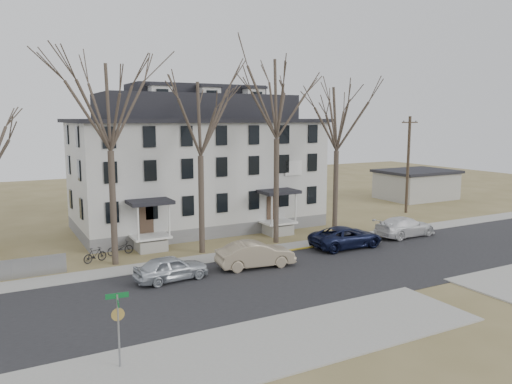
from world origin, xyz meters
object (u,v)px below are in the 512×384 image
car_navy (346,237)px  street_sign (118,320)px  tree_far_left (109,101)px  tree_center (277,93)px  tree_mid_left (200,114)px  bicycle_right (95,256)px  car_silver (171,269)px  tree_mid_right (337,114)px  car_white (405,227)px  car_tan (255,255)px  utility_pole_far (408,163)px  bicycle_left (120,249)px  boarding_house (198,164)px

car_navy → street_sign: bearing=119.1°
tree_far_left → tree_center: (12.00, 0.00, 0.74)m
tree_mid_left → tree_center: size_ratio=0.87×
tree_mid_left → bicycle_right: size_ratio=7.86×
car_silver → tree_far_left: bearing=17.6°
car_silver → tree_mid_right: bearing=-77.6°
tree_mid_right → car_white: size_ratio=2.39×
car_tan → car_navy: 8.15m
bicycle_right → car_silver: bearing=-169.5°
utility_pole_far → car_white: bearing=-135.5°
tree_mid_right → car_silver: size_ratio=2.98×
bicycle_left → boarding_house: bearing=-58.6°
tree_mid_left → car_navy: tree_mid_left is taller
tree_mid_left → car_silver: size_ratio=2.98×
car_white → bicycle_left: bearing=73.7°
boarding_house → tree_mid_left: size_ratio=1.63×
tree_mid_left → utility_pole_far: size_ratio=1.34×
utility_pole_far → car_silver: size_ratio=2.22×
tree_mid_left → street_sign: tree_mid_left is taller
tree_mid_right → car_navy: 9.79m
car_silver → bicycle_left: bearing=5.5°
boarding_house → tree_mid_left: tree_mid_left is taller
car_silver → bicycle_left: size_ratio=2.40×
tree_far_left → tree_mid_right: size_ratio=1.08×
boarding_house → utility_pole_far: boarding_house is taller
street_sign → bicycle_left: bearing=82.7°
utility_pole_far → street_sign: (-32.44, -17.97, -2.99)m
tree_far_left → tree_mid_left: (6.00, 0.00, -0.74)m
tree_mid_right → car_white: bearing=-36.7°
car_white → bicycle_left: (-21.12, 5.22, -0.30)m
boarding_house → tree_far_left: (-9.00, -8.15, 4.96)m
tree_mid_left → bicycle_right: bearing=172.8°
tree_far_left → utility_pole_far: size_ratio=1.44×
tree_center → car_navy: size_ratio=2.69×
tree_mid_right → bicycle_right: bearing=177.2°
tree_center → bicycle_right: (-13.09, 0.90, -10.60)m
tree_mid_left → tree_mid_right: same height
car_white → bicycle_left: 21.76m
car_silver → car_tan: 5.50m
tree_center → bicycle_left: bearing=170.2°
tree_far_left → car_tan: 13.15m
tree_center → car_silver: (-9.91, -4.93, -10.36)m
bicycle_right → car_tan: bearing=-142.0°
tree_center → bicycle_right: tree_center is taller
boarding_house → tree_center: (3.00, -8.15, 5.71)m
bicycle_left → car_tan: bearing=-141.0°
car_silver → bicycle_right: size_ratio=2.64×
bicycle_left → bicycle_right: size_ratio=1.10×
bicycle_right → utility_pole_far: bearing=-101.9°
tree_mid_right → street_sign: 25.82m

